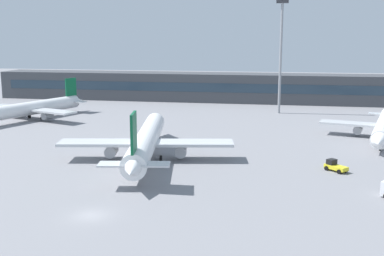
{
  "coord_description": "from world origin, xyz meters",
  "views": [
    {
      "loc": [
        20.99,
        -49.34,
        20.43
      ],
      "look_at": [
        4.68,
        40.0,
        3.0
      ],
      "focal_mm": 44.3,
      "sensor_mm": 36.0,
      "label": 1
    }
  ],
  "objects_px": {
    "airplane_near": "(147,140)",
    "airplane_far": "(29,109)",
    "floodlight_tower_west": "(281,49)",
    "baggage_tug_yellow": "(335,166)",
    "airplane_mid": "(384,126)"
  },
  "relations": [
    {
      "from": "airplane_near",
      "to": "airplane_far",
      "type": "distance_m",
      "value": 50.16
    },
    {
      "from": "airplane_near",
      "to": "airplane_far",
      "type": "bearing_deg",
      "value": 141.58
    },
    {
      "from": "airplane_near",
      "to": "floodlight_tower_west",
      "type": "relative_size",
      "value": 1.39
    },
    {
      "from": "airplane_near",
      "to": "airplane_far",
      "type": "relative_size",
      "value": 1.14
    },
    {
      "from": "airplane_far",
      "to": "baggage_tug_yellow",
      "type": "bearing_deg",
      "value": -25.71
    },
    {
      "from": "airplane_near",
      "to": "airplane_far",
      "type": "xyz_separation_m",
      "value": [
        -39.3,
        31.17,
        -0.3
      ]
    },
    {
      "from": "airplane_far",
      "to": "airplane_near",
      "type": "bearing_deg",
      "value": -38.42
    },
    {
      "from": "airplane_near",
      "to": "floodlight_tower_west",
      "type": "height_order",
      "value": "floodlight_tower_west"
    },
    {
      "from": "airplane_far",
      "to": "floodlight_tower_west",
      "type": "bearing_deg",
      "value": 20.35
    },
    {
      "from": "airplane_far",
      "to": "floodlight_tower_west",
      "type": "distance_m",
      "value": 67.17
    },
    {
      "from": "airplane_mid",
      "to": "airplane_far",
      "type": "relative_size",
      "value": 0.99
    },
    {
      "from": "airplane_far",
      "to": "airplane_mid",
      "type": "bearing_deg",
      "value": -5.51
    },
    {
      "from": "airplane_near",
      "to": "airplane_mid",
      "type": "bearing_deg",
      "value": 28.18
    },
    {
      "from": "airplane_mid",
      "to": "floodlight_tower_west",
      "type": "xyz_separation_m",
      "value": [
        -21.09,
        30.78,
        14.51
      ]
    },
    {
      "from": "airplane_near",
      "to": "floodlight_tower_west",
      "type": "bearing_deg",
      "value": 67.63
    }
  ]
}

